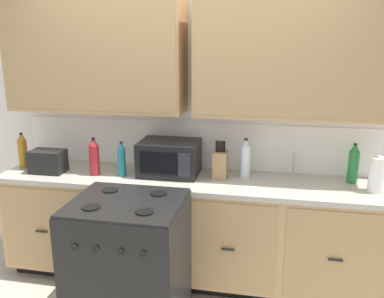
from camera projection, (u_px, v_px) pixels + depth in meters
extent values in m
plane|color=#B2A893|center=(179.00, 298.00, 3.21)|extent=(8.00, 8.00, 0.00)
cube|color=white|center=(194.00, 128.00, 3.48)|extent=(4.25, 0.05, 2.51)
cube|color=white|center=(193.00, 145.00, 3.49)|extent=(3.05, 0.01, 0.40)
cube|color=tan|center=(95.00, 53.00, 3.28)|extent=(1.48, 0.34, 0.95)
cube|color=#A58052|center=(85.00, 53.00, 3.12)|extent=(1.45, 0.01, 0.89)
cube|color=tan|center=(294.00, 54.00, 2.99)|extent=(1.48, 0.34, 0.95)
cube|color=#A58052|center=(295.00, 55.00, 2.82)|extent=(1.45, 0.01, 0.89)
cube|color=black|center=(187.00, 271.00, 3.51)|extent=(2.99, 0.48, 0.10)
cube|color=tan|center=(187.00, 226.00, 3.37)|extent=(3.05, 0.60, 0.77)
cube|color=#A88354|center=(42.00, 230.00, 3.30)|extent=(0.70, 0.01, 0.71)
cube|color=black|center=(41.00, 232.00, 3.29)|extent=(0.10, 0.01, 0.01)
cube|color=#A88354|center=(131.00, 239.00, 3.15)|extent=(0.70, 0.01, 0.71)
cube|color=black|center=(130.00, 240.00, 3.14)|extent=(0.10, 0.01, 0.01)
cube|color=#A88354|center=(228.00, 248.00, 3.01)|extent=(0.70, 0.01, 0.71)
cube|color=black|center=(228.00, 250.00, 3.00)|extent=(0.10, 0.01, 0.01)
cube|color=#A88354|center=(335.00, 258.00, 2.86)|extent=(0.70, 0.01, 0.71)
cube|color=black|center=(335.00, 260.00, 2.85)|extent=(0.10, 0.01, 0.01)
cube|color=#ADA899|center=(186.00, 180.00, 3.27)|extent=(3.08, 0.63, 0.04)
cube|color=#A8AAAF|center=(294.00, 185.00, 3.13)|extent=(0.56, 0.38, 0.02)
cube|color=black|center=(129.00, 265.00, 2.83)|extent=(0.76, 0.66, 0.92)
cube|color=black|center=(126.00, 202.00, 2.71)|extent=(0.74, 0.65, 0.02)
cylinder|color=black|center=(91.00, 208.00, 2.59)|extent=(0.12, 0.12, 0.01)
cylinder|color=black|center=(145.00, 212.00, 2.52)|extent=(0.12, 0.12, 0.01)
cylinder|color=black|center=(110.00, 190.00, 2.89)|extent=(0.12, 0.12, 0.01)
cylinder|color=black|center=(159.00, 194.00, 2.82)|extent=(0.12, 0.12, 0.01)
cylinder|color=black|center=(74.00, 247.00, 2.47)|extent=(0.03, 0.02, 0.03)
cylinder|color=black|center=(95.00, 250.00, 2.45)|extent=(0.03, 0.02, 0.03)
cylinder|color=black|center=(120.00, 252.00, 2.42)|extent=(0.03, 0.02, 0.03)
cylinder|color=black|center=(143.00, 254.00, 2.39)|extent=(0.03, 0.02, 0.03)
cube|color=black|center=(169.00, 158.00, 3.32)|extent=(0.48, 0.36, 0.28)
cube|color=black|center=(159.00, 164.00, 3.15)|extent=(0.31, 0.01, 0.19)
cube|color=#28282D|center=(184.00, 165.00, 3.11)|extent=(0.10, 0.01, 0.19)
cube|color=black|center=(48.00, 161.00, 3.37)|extent=(0.28, 0.18, 0.19)
cube|color=black|center=(41.00, 151.00, 3.36)|extent=(0.02, 0.13, 0.01)
cube|color=black|center=(52.00, 151.00, 3.34)|extent=(0.02, 0.13, 0.01)
cube|color=#9C794E|center=(220.00, 165.00, 3.22)|extent=(0.11, 0.14, 0.22)
cylinder|color=black|center=(217.00, 146.00, 3.18)|extent=(0.02, 0.02, 0.09)
cylinder|color=black|center=(219.00, 146.00, 3.17)|extent=(0.02, 0.02, 0.09)
cylinder|color=black|center=(222.00, 147.00, 3.17)|extent=(0.02, 0.02, 0.09)
cylinder|color=black|center=(224.00, 147.00, 3.17)|extent=(0.02, 0.02, 0.09)
cylinder|color=#B2B5BA|center=(294.00, 164.00, 3.27)|extent=(0.02, 0.02, 0.20)
cylinder|color=white|center=(377.00, 175.00, 2.92)|extent=(0.12, 0.12, 0.26)
cylinder|color=#237A38|center=(353.00, 167.00, 3.12)|extent=(0.08, 0.08, 0.25)
cone|color=#237A38|center=(355.00, 147.00, 3.08)|extent=(0.07, 0.07, 0.06)
cylinder|color=black|center=(355.00, 144.00, 3.07)|extent=(0.03, 0.03, 0.02)
cylinder|color=#1E707A|center=(122.00, 162.00, 3.28)|extent=(0.06, 0.06, 0.23)
cone|color=#1E707A|center=(121.00, 145.00, 3.24)|extent=(0.06, 0.06, 0.06)
cylinder|color=black|center=(121.00, 143.00, 3.24)|extent=(0.02, 0.02, 0.02)
cylinder|color=maroon|center=(94.00, 160.00, 3.30)|extent=(0.08, 0.08, 0.25)
cone|color=maroon|center=(93.00, 142.00, 3.26)|extent=(0.07, 0.07, 0.06)
cylinder|color=black|center=(93.00, 139.00, 3.26)|extent=(0.03, 0.03, 0.02)
cylinder|color=#9E6619|center=(23.00, 154.00, 3.49)|extent=(0.08, 0.08, 0.25)
cone|color=#9E6619|center=(21.00, 136.00, 3.45)|extent=(0.07, 0.07, 0.06)
cylinder|color=black|center=(21.00, 134.00, 3.45)|extent=(0.03, 0.03, 0.02)
cylinder|color=silver|center=(245.00, 162.00, 3.24)|extent=(0.08, 0.08, 0.26)
cone|color=silver|center=(246.00, 142.00, 3.20)|extent=(0.07, 0.07, 0.06)
cylinder|color=black|center=(246.00, 139.00, 3.19)|extent=(0.03, 0.03, 0.02)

